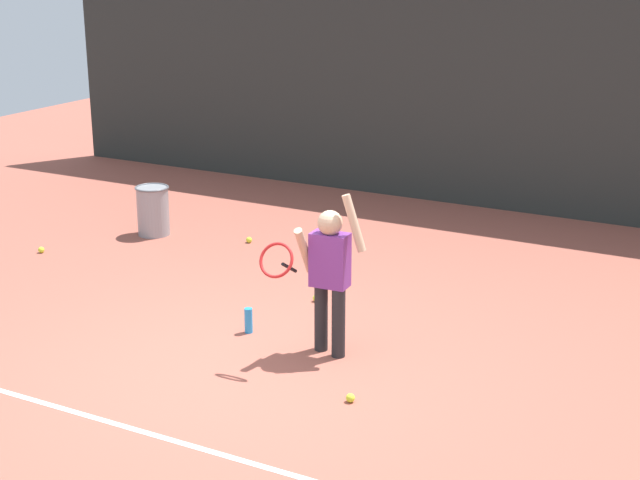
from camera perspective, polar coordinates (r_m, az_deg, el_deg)
The scene contains 12 objects.
ground_plane at distance 7.58m, azimuth -4.91°, elevation -7.74°, with size 20.00×20.00×0.00m, color #9E5142.
court_line_baseline at distance 6.76m, azimuth -10.20°, elevation -11.26°, with size 9.00×0.05×0.00m, color white.
back_fence_windscreen at distance 11.96m, azimuth 9.45°, elevation 8.87°, with size 12.30×0.08×2.94m, color #282D2B.
fence_post_0 at distance 15.01m, azimuth -13.03°, elevation 10.68°, with size 0.09×0.09×3.09m, color slate.
fence_post_1 at distance 12.78m, azimuth 0.92°, elevation 9.98°, with size 0.09×0.09×3.09m, color slate.
tennis_player at distance 7.57m, azimuth 0.46°, elevation -1.75°, with size 0.69×0.61×1.35m.
ball_hopper at distance 10.99m, azimuth -9.91°, elevation 1.77°, with size 0.38×0.38×0.56m.
water_bottle at distance 8.22m, azimuth -4.28°, elevation -4.80°, with size 0.07×0.07×0.22m, color #268CD8.
tennis_ball_0 at distance 10.69m, azimuth -16.27°, elevation -0.57°, with size 0.07×0.07×0.07m, color #CCE033.
tennis_ball_3 at distance 10.63m, azimuth -4.25°, elevation 0.01°, with size 0.07×0.07×0.07m, color #CCE033.
tennis_ball_4 at distance 8.90m, azimuth -0.22°, elevation -3.49°, with size 0.07×0.07×0.07m, color #CCE033.
tennis_ball_5 at distance 7.06m, azimuth 1.82°, elevation -9.38°, with size 0.07×0.07×0.07m, color #CCE033.
Camera 1 is at (3.77, -5.72, 3.23)m, focal length 53.74 mm.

